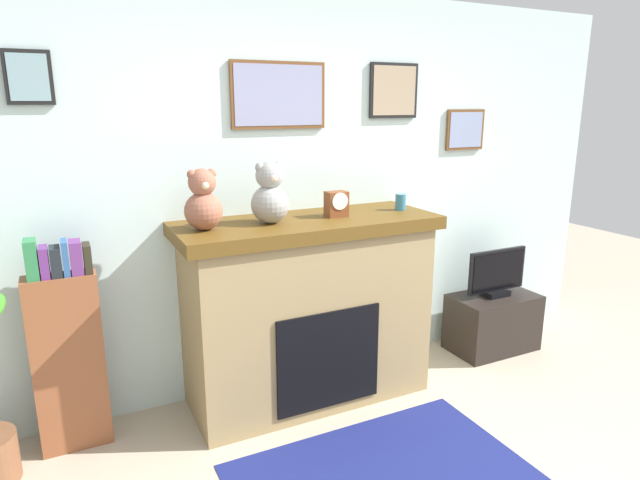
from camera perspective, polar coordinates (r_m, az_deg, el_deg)
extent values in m
cube|color=silver|center=(3.67, -1.91, 4.90)|extent=(5.20, 0.12, 2.60)
cube|color=brown|center=(3.48, -4.37, 15.04)|extent=(0.63, 0.02, 0.41)
cube|color=#878BB1|center=(3.47, -4.30, 15.04)|extent=(0.59, 0.00, 0.37)
cube|color=black|center=(3.23, -28.49, 14.91)|extent=(0.23, 0.02, 0.27)
cube|color=#7EA0A8|center=(3.22, -28.50, 14.92)|extent=(0.19, 0.00, 0.23)
cube|color=black|center=(3.89, 7.82, 15.40)|extent=(0.38, 0.02, 0.37)
cube|color=tan|center=(3.88, 7.91, 15.40)|extent=(0.34, 0.00, 0.33)
cube|color=brown|center=(4.29, 15.12, 11.21)|extent=(0.34, 0.02, 0.30)
cube|color=#8291B7|center=(4.28, 15.22, 11.20)|extent=(0.30, 0.00, 0.26)
cube|color=#977F53|center=(3.51, -1.29, -8.06)|extent=(1.52, 0.59, 1.13)
cube|color=brown|center=(3.33, -1.34, 1.61)|extent=(1.64, 0.65, 0.08)
cube|color=black|center=(3.34, 0.98, -12.59)|extent=(0.68, 0.02, 0.62)
cube|color=brown|center=(3.35, -25.04, -11.71)|extent=(0.37, 0.16, 1.01)
cube|color=#2C7745|center=(3.15, -28.26, -1.81)|extent=(0.06, 0.13, 0.21)
cube|color=#602C75|center=(3.15, -27.18, -2.09)|extent=(0.04, 0.13, 0.16)
cube|color=black|center=(3.15, -26.21, -2.05)|extent=(0.05, 0.13, 0.16)
cube|color=#2D558D|center=(3.15, -25.37, -1.69)|extent=(0.03, 0.13, 0.19)
cube|color=#623073|center=(3.15, -24.43, -1.65)|extent=(0.06, 0.13, 0.18)
cube|color=black|center=(3.15, -23.42, -1.75)|extent=(0.04, 0.13, 0.15)
cube|color=black|center=(4.50, 17.80, -8.28)|extent=(0.67, 0.40, 0.45)
cube|color=black|center=(4.42, 18.04, -5.36)|extent=(0.20, 0.14, 0.04)
cube|color=black|center=(4.36, 18.23, -3.07)|extent=(0.53, 0.03, 0.33)
cube|color=black|center=(4.35, 18.38, -3.13)|extent=(0.49, 0.00, 0.29)
cylinder|color=teal|center=(3.62, 8.53, 4.01)|extent=(0.07, 0.07, 0.11)
cube|color=brown|center=(3.37, 1.74, 3.83)|extent=(0.13, 0.09, 0.16)
cylinder|color=white|center=(3.32, 2.15, 4.12)|extent=(0.11, 0.01, 0.11)
sphere|color=#965B46|center=(3.07, -12.24, 3.01)|extent=(0.21, 0.21, 0.21)
sphere|color=#965B46|center=(3.04, -12.40, 5.98)|extent=(0.15, 0.15, 0.15)
sphere|color=#965B46|center=(3.03, -13.44, 6.76)|extent=(0.05, 0.05, 0.05)
sphere|color=#965B46|center=(3.05, -11.45, 6.92)|extent=(0.05, 0.05, 0.05)
sphere|color=beige|center=(2.99, -12.10, 5.69)|extent=(0.05, 0.05, 0.05)
sphere|color=gray|center=(3.18, -5.31, 3.79)|extent=(0.23, 0.23, 0.23)
sphere|color=gray|center=(3.16, -5.38, 6.84)|extent=(0.16, 0.16, 0.16)
sphere|color=gray|center=(3.13, -6.39, 7.66)|extent=(0.06, 0.06, 0.06)
sphere|color=gray|center=(3.17, -4.43, 7.79)|extent=(0.06, 0.06, 0.06)
sphere|color=beige|center=(3.10, -4.94, 6.56)|extent=(0.05, 0.05, 0.05)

